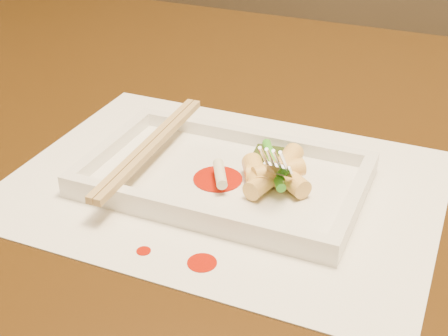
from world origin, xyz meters
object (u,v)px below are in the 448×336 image
at_px(table, 221,215).
at_px(placemat, 224,185).
at_px(plate_base, 224,181).
at_px(fork, 306,111).
at_px(chopstick_a, 147,145).

height_order(table, placemat, placemat).
xyz_separation_m(plate_base, fork, (0.07, 0.02, 0.08)).
bearing_deg(chopstick_a, plate_base, 0.00).
xyz_separation_m(chopstick_a, fork, (0.15, 0.02, 0.06)).
bearing_deg(placemat, chopstick_a, 180.00).
bearing_deg(chopstick_a, placemat, 0.00).
bearing_deg(plate_base, chopstick_a, 180.00).
distance_m(table, plate_base, 0.14).
bearing_deg(fork, chopstick_a, -173.25).
distance_m(table, chopstick_a, 0.16).
relative_size(table, placemat, 3.50).
relative_size(placemat, chopstick_a, 1.88).
distance_m(placemat, chopstick_a, 0.09).
height_order(placemat, chopstick_a, chopstick_a).
relative_size(table, fork, 10.00).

